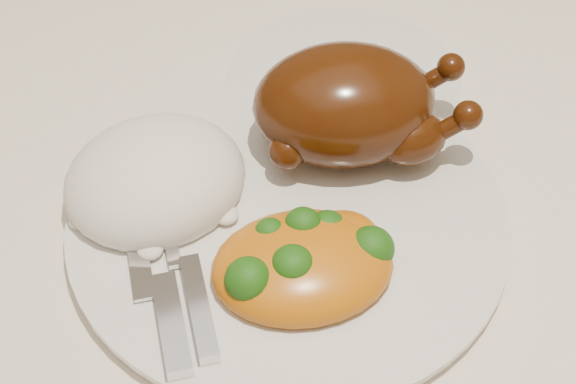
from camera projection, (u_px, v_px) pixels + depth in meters
name	position (u px, v px, depth m)	size (l,w,h in m)	color
dining_table	(92.00, 324.00, 0.63)	(1.60, 0.90, 0.76)	brown
tablecloth	(73.00, 266.00, 0.58)	(1.73, 1.03, 0.18)	white
dinner_plate	(288.00, 218.00, 0.56)	(0.30, 0.30, 0.01)	silver
side_plate	(343.00, 79.00, 0.67)	(0.19, 0.19, 0.01)	silver
roast_chicken	(350.00, 105.00, 0.57)	(0.18, 0.14, 0.08)	#3F1B06
rice_mound	(156.00, 180.00, 0.56)	(0.14, 0.13, 0.07)	white
mac_and_cheese	(307.00, 260.00, 0.51)	(0.14, 0.12, 0.05)	#CF6E0D
cutlery	(172.00, 285.00, 0.50)	(0.05, 0.18, 0.01)	silver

